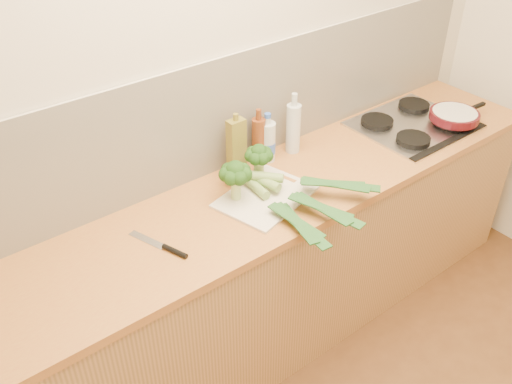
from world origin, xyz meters
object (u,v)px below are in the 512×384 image
chopping_board (266,197)px  chefs_knife (168,248)px  gas_hob (414,124)px  skillet (455,115)px

chopping_board → chefs_knife: chefs_knife is taller
chefs_knife → gas_hob: bearing=-16.7°
gas_hob → chefs_knife: 1.53m
gas_hob → chopping_board: bearing=-178.8°
chopping_board → skillet: 1.19m
gas_hob → chopping_board: 1.02m
chopping_board → skillet: (1.19, -0.10, 0.05)m
gas_hob → chefs_knife: size_ratio=2.09×
chopping_board → chefs_knife: size_ratio=1.46×
gas_hob → chefs_knife: bearing=-177.8°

